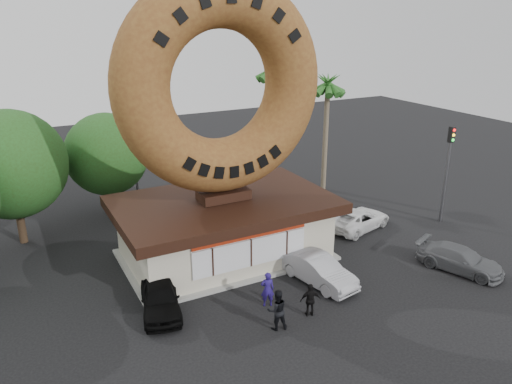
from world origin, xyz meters
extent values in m
plane|color=black|center=(0.00, 0.00, 0.00)|extent=(90.00, 90.00, 0.00)
cube|color=beige|center=(0.00, 6.00, 1.50)|extent=(10.00, 6.00, 3.00)
cube|color=#999993|center=(0.00, 6.00, 0.07)|extent=(10.60, 6.60, 0.15)
cube|color=#3F3F3F|center=(0.00, 6.00, 3.05)|extent=(10.00, 6.00, 0.10)
cube|color=black|center=(0.00, 6.00, 3.00)|extent=(11.20, 7.20, 0.55)
cube|color=silver|center=(0.00, 2.95, 1.55)|extent=(6.00, 0.12, 1.40)
cube|color=#A0250D|center=(0.00, 2.93, 2.55)|extent=(6.00, 0.10, 0.45)
cube|color=black|center=(0.00, 6.00, 3.55)|extent=(2.60, 1.40, 0.50)
torus|color=brown|center=(0.00, 6.00, 9.12)|extent=(10.64, 2.71, 10.64)
cylinder|color=#473321|center=(-9.50, 13.00, 1.65)|extent=(0.44, 0.44, 3.30)
sphere|color=#254418|center=(-9.50, 13.00, 4.65)|extent=(6.00, 6.00, 6.00)
cylinder|color=#473321|center=(-4.00, 15.00, 1.43)|extent=(0.44, 0.44, 2.86)
sphere|color=#254418|center=(-4.00, 15.00, 4.03)|extent=(5.20, 5.20, 5.20)
cylinder|color=#726651|center=(7.50, 14.00, 4.50)|extent=(0.36, 0.36, 9.00)
cylinder|color=#726651|center=(11.00, 12.50, 4.00)|extent=(0.36, 0.36, 8.00)
cylinder|color=#59595E|center=(-2.00, 16.00, 4.00)|extent=(0.18, 0.18, 8.00)
cylinder|color=#59595E|center=(-1.10, 16.00, 7.90)|extent=(1.80, 0.12, 0.12)
cube|color=#59595E|center=(-0.20, 16.00, 7.85)|extent=(0.45, 0.20, 0.12)
cylinder|color=#59595E|center=(14.00, 4.00, 3.00)|extent=(0.18, 0.18, 6.00)
cube|color=black|center=(14.00, 4.00, 5.60)|extent=(0.30, 0.28, 0.95)
sphere|color=red|center=(14.00, 3.85, 5.90)|extent=(0.18, 0.18, 0.18)
sphere|color=yellow|center=(14.00, 3.85, 5.60)|extent=(0.18, 0.18, 0.18)
sphere|color=green|center=(14.00, 3.85, 5.30)|extent=(0.18, 0.18, 0.18)
imported|color=navy|center=(-0.33, 0.69, 0.83)|extent=(0.70, 0.58, 1.66)
imported|color=black|center=(-0.82, -1.02, 0.89)|extent=(0.99, 0.85, 1.79)
imported|color=black|center=(0.93, -0.87, 0.77)|extent=(0.97, 0.65, 1.53)
imported|color=black|center=(-4.69, 2.51, 0.69)|extent=(2.50, 4.31, 1.38)
imported|color=#9F9FA4|center=(2.84, 1.30, 0.69)|extent=(2.20, 4.39, 1.38)
imported|color=slate|center=(9.93, -1.02, 0.62)|extent=(3.19, 4.61, 1.24)
imported|color=white|center=(8.73, 5.53, 0.61)|extent=(4.76, 3.08, 1.22)
camera|label=1|loc=(-9.84, -16.23, 12.42)|focal=35.00mm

